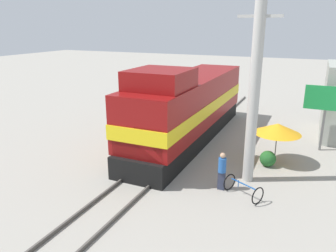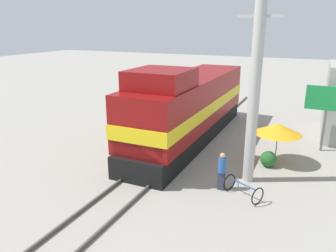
{
  "view_description": "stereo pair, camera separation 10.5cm",
  "coord_description": "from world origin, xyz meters",
  "px_view_note": "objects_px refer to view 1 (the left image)",
  "views": [
    {
      "loc": [
        6.81,
        -16.2,
        6.87
      ],
      "look_at": [
        1.2,
        -3.76,
        2.65
      ],
      "focal_mm": 35.0,
      "sensor_mm": 36.0,
      "label": 1
    },
    {
      "loc": [
        6.9,
        -16.15,
        6.87
      ],
      "look_at": [
        1.2,
        -3.76,
        2.65
      ],
      "focal_mm": 35.0,
      "sensor_mm": 36.0,
      "label": 2
    }
  ],
  "objects_px": {
    "locomotive": "(187,108)",
    "bicycle": "(243,188)",
    "utility_pole": "(254,92)",
    "vendor_umbrella": "(278,129)",
    "person_bystander": "(222,170)",
    "billboard_sign": "(326,102)"
  },
  "relations": [
    {
      "from": "utility_pole",
      "to": "vendor_umbrella",
      "type": "bearing_deg",
      "value": 71.42
    },
    {
      "from": "locomotive",
      "to": "utility_pole",
      "type": "distance_m",
      "value": 6.28
    },
    {
      "from": "utility_pole",
      "to": "billboard_sign",
      "type": "relative_size",
      "value": 2.21
    },
    {
      "from": "utility_pole",
      "to": "vendor_umbrella",
      "type": "xyz_separation_m",
      "value": [
        0.88,
        2.62,
        -2.29
      ]
    },
    {
      "from": "person_bystander",
      "to": "bicycle",
      "type": "distance_m",
      "value": 1.17
    },
    {
      "from": "utility_pole",
      "to": "bicycle",
      "type": "distance_m",
      "value": 4.11
    },
    {
      "from": "vendor_umbrella",
      "to": "person_bystander",
      "type": "height_order",
      "value": "vendor_umbrella"
    },
    {
      "from": "billboard_sign",
      "to": "bicycle",
      "type": "xyz_separation_m",
      "value": [
        -2.91,
        -7.16,
        -2.44
      ]
    },
    {
      "from": "person_bystander",
      "to": "billboard_sign",
      "type": "bearing_deg",
      "value": 60.5
    },
    {
      "from": "locomotive",
      "to": "bicycle",
      "type": "xyz_separation_m",
      "value": [
        4.63,
        -5.51,
        -1.73
      ]
    },
    {
      "from": "vendor_umbrella",
      "to": "bicycle",
      "type": "relative_size",
      "value": 1.38
    },
    {
      "from": "vendor_umbrella",
      "to": "billboard_sign",
      "type": "bearing_deg",
      "value": 53.5
    },
    {
      "from": "utility_pole",
      "to": "person_bystander",
      "type": "height_order",
      "value": "utility_pole"
    },
    {
      "from": "billboard_sign",
      "to": "bicycle",
      "type": "bearing_deg",
      "value": -112.09
    },
    {
      "from": "vendor_umbrella",
      "to": "person_bystander",
      "type": "bearing_deg",
      "value": -113.7
    },
    {
      "from": "billboard_sign",
      "to": "person_bystander",
      "type": "xyz_separation_m",
      "value": [
        -3.9,
        -6.89,
        -1.89
      ]
    },
    {
      "from": "bicycle",
      "to": "person_bystander",
      "type": "bearing_deg",
      "value": -76.66
    },
    {
      "from": "locomotive",
      "to": "bicycle",
      "type": "relative_size",
      "value": 8.01
    },
    {
      "from": "billboard_sign",
      "to": "person_bystander",
      "type": "bearing_deg",
      "value": -119.5
    },
    {
      "from": "bicycle",
      "to": "billboard_sign",
      "type": "bearing_deg",
      "value": -173.72
    },
    {
      "from": "locomotive",
      "to": "utility_pole",
      "type": "height_order",
      "value": "utility_pole"
    },
    {
      "from": "vendor_umbrella",
      "to": "bicycle",
      "type": "distance_m",
      "value": 4.57
    }
  ]
}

